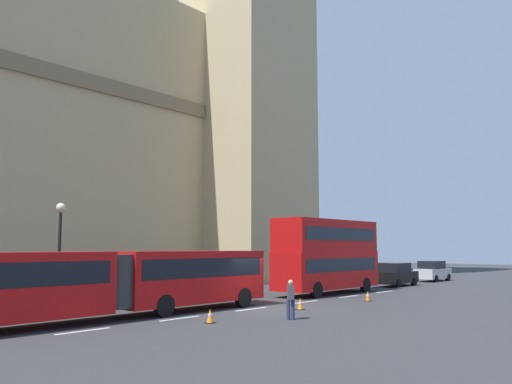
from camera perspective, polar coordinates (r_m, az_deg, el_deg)
name	(u,v)px	position (r m, az deg, el deg)	size (l,w,h in m)	color
ground_plane	(259,308)	(27.05, 0.32, -12.63)	(160.00, 160.00, 0.00)	#333335
lane_centre_marking	(251,309)	(26.63, -0.52, -12.72)	(29.80, 0.16, 0.01)	silver
articulated_bus	(110,278)	(23.55, -15.76, -9.11)	(17.42, 2.54, 2.90)	#B20F0F
double_decker_bus	(327,253)	(35.39, 7.84, -6.64)	(9.14, 2.54, 4.90)	#B20F0F
sedan_lead	(396,275)	(43.69, 15.10, -8.73)	(4.40, 1.86, 1.85)	black
sedan_trailing	(433,271)	(51.05, 18.80, -8.21)	(4.40, 1.86, 1.85)	#B7B7BC
traffic_cone_west	(210,316)	(21.92, -5.06, -13.40)	(0.36, 0.36, 0.58)	black
traffic_cone_middle	(300,304)	(26.53, 4.87, -12.12)	(0.36, 0.36, 0.58)	black
traffic_cone_east	(368,296)	(31.24, 12.15, -11.10)	(0.36, 0.36, 0.58)	black
street_lamp	(59,248)	(27.42, -20.76, -5.75)	(0.44, 0.44, 5.27)	black
pedestrian_near_cones	(291,298)	(22.79, 3.81, -11.53)	(0.44, 0.46, 1.69)	#262D4C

